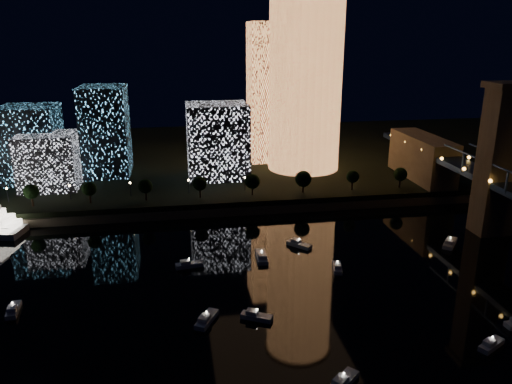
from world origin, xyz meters
The scene contains 9 objects.
ground centered at (0.00, 0.00, 0.00)m, with size 520.00×520.00×0.00m, color black.
far_bank centered at (0.00, 160.00, 2.50)m, with size 420.00×160.00×5.00m, color black.
seawall centered at (0.00, 82.00, 1.50)m, with size 420.00×6.00×3.00m, color #6B5E4C.
tower_cylindrical centered at (19.33, 124.44, 48.83)m, with size 34.00×34.00×87.40m.
tower_rectangular centered at (7.48, 143.69, 37.23)m, with size 20.26×20.26×64.45m, color #FF9951.
midrise_blocks centered at (-65.76, 121.59, 20.87)m, with size 100.76×41.11×38.05m.
motorboats centered at (-11.65, 14.97, 0.81)m, with size 131.03×85.27×2.78m.
esplanade_trees centered at (-29.47, 88.00, 10.46)m, with size 165.65×6.44×8.72m.
street_lamps centered at (-34.00, 94.00, 9.02)m, with size 132.70×0.70×5.65m.
Camera 1 is at (-38.10, -92.10, 64.56)m, focal length 35.00 mm.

